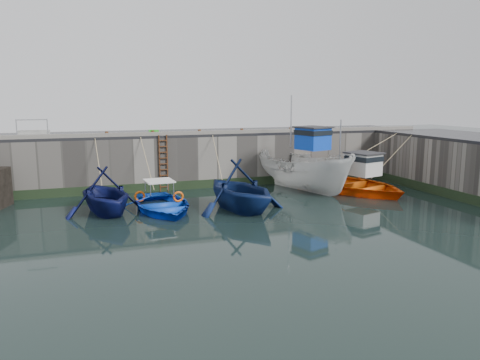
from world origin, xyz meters
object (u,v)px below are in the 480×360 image
object	(u,v)px
boat_near_white	(106,213)
bollard_b	(153,133)
boat_far_orange	(355,184)
bollard_d	(242,131)
boat_far_white	(305,170)
bollard_a	(107,134)
boat_near_blacktrim	(240,210)
bollard_e	(290,130)
bollard_c	(199,132)
ladder	(163,163)
fish_crate	(154,132)
boat_near_blue	(162,210)

from	to	relation	value
boat_near_white	bollard_b	world-z (taller)	bollard_b
boat_near_white	boat_far_orange	bearing A→B (deg)	-9.59
boat_near_white	boat_far_orange	size ratio (longest dim) A/B	0.61
bollard_b	bollard_d	distance (m)	5.30
boat_far_white	bollard_a	world-z (taller)	boat_far_white
boat_far_orange	bollard_a	distance (m)	14.11
boat_near_blacktrim	bollard_d	size ratio (longest dim) A/B	18.41
boat_near_blacktrim	bollard_a	world-z (taller)	bollard_a
boat_far_orange	bollard_a	world-z (taller)	boat_far_orange
bollard_d	bollard_e	world-z (taller)	same
bollard_b	bollard_c	size ratio (longest dim) A/B	1.00
ladder	boat_near_white	bearing A→B (deg)	-129.00
boat_far_orange	bollard_d	world-z (taller)	boat_far_orange
fish_crate	bollard_c	size ratio (longest dim) A/B	1.96
boat_far_white	bollard_b	size ratio (longest dim) A/B	27.23
fish_crate	bollard_e	xyz separation A→B (m)	(8.42, -0.20, -0.01)
boat_near_white	bollard_d	bearing A→B (deg)	17.00
ladder	bollard_e	size ratio (longest dim) A/B	11.43
boat_near_white	bollard_d	xyz separation A→B (m)	(8.24, 4.58, 3.30)
boat_near_blue	boat_far_white	distance (m)	8.92
boat_far_orange	boat_near_blue	bearing A→B (deg)	169.00
boat_near_white	bollard_e	bearing A→B (deg)	9.75
bollard_b	bollard_d	size ratio (longest dim) A/B	1.00
boat_far_white	bollard_e	bearing A→B (deg)	65.54
bollard_d	fish_crate	bearing A→B (deg)	177.80
ladder	bollard_e	distance (m)	8.19
boat_near_white	bollard_a	bearing A→B (deg)	72.47
boat_near_blacktrim	bollard_d	distance (m)	7.23
bollard_a	bollard_e	distance (m)	11.00
bollard_c	boat_near_white	bearing A→B (deg)	-140.91
boat_near_blue	boat_far_orange	bearing A→B (deg)	0.76
boat_far_white	boat_near_blue	bearing A→B (deg)	176.68
ladder	boat_far_white	bearing A→B (deg)	-17.35
boat_near_white	bollard_e	size ratio (longest dim) A/B	16.57
boat_near_blacktrim	bollard_b	bearing A→B (deg)	104.56
ladder	boat_near_white	world-z (taller)	ladder
fish_crate	boat_near_white	bearing A→B (deg)	-116.62
boat_near_white	boat_near_blacktrim	bearing A→B (deg)	-25.70
ladder	bollard_c	bearing A→B (deg)	8.67
ladder	bollard_a	xyz separation A→B (m)	(-3.00, 0.34, 1.71)
boat_near_blue	boat_near_blacktrim	distance (m)	3.66
ladder	boat_far_orange	size ratio (longest dim) A/B	0.42
ladder	bollard_b	distance (m)	1.81
boat_near_white	bollard_b	bearing A→B (deg)	45.25
fish_crate	bollard_e	bearing A→B (deg)	4.30
bollard_d	bollard_e	distance (m)	3.20
boat_near_blue	bollard_b	xyz separation A→B (m)	(0.38, 4.96, 3.30)
bollard_e	ladder	bearing A→B (deg)	-177.60
boat_near_blue	bollard_c	xyz separation A→B (m)	(3.08, 4.96, 3.30)
ladder	bollard_d	distance (m)	5.11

